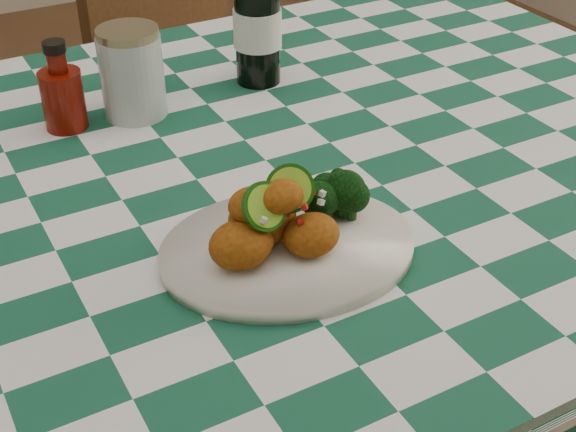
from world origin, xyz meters
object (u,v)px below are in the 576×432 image
plate (288,249)px  mason_jar (132,73)px  dining_table (213,390)px  wooden_chair_right (218,130)px  ketchup_bottle (61,86)px  beer_bottle (257,5)px  fried_chicken_pile (278,214)px

plate → mason_jar: (-0.03, 0.42, 0.06)m
dining_table → plate: size_ratio=5.64×
mason_jar → wooden_chair_right: 0.72m
ketchup_bottle → mason_jar: mason_jar is taller
plate → ketchup_bottle: (-0.13, 0.43, 0.06)m
mason_jar → wooden_chair_right: mason_jar is taller
plate → mason_jar: bearing=93.9°
dining_table → wooden_chair_right: 0.78m
mason_jar → beer_bottle: size_ratio=0.53×
ketchup_bottle → plate: bearing=-72.9°
plate → ketchup_bottle: bearing=107.1°
ketchup_bottle → wooden_chair_right: ketchup_bottle is taller
plate → beer_bottle: size_ratio=1.17×
mason_jar → wooden_chair_right: bearing=55.1°
plate → beer_bottle: 0.49m
plate → wooden_chair_right: wooden_chair_right is taller
beer_bottle → fried_chicken_pile: bearing=-114.5°
fried_chicken_pile → ketchup_bottle: size_ratio=1.03×
plate → ketchup_bottle: ketchup_bottle is taller
fried_chicken_pile → beer_bottle: size_ratio=0.54×
dining_table → fried_chicken_pile: 0.50m
ketchup_bottle → wooden_chair_right: size_ratio=0.15×
dining_table → plate: plate is taller
mason_jar → beer_bottle: beer_bottle is taller
dining_table → fried_chicken_pile: size_ratio=12.25×
plate → wooden_chair_right: 1.02m
fried_chicken_pile → dining_table: bearing=93.5°
fried_chicken_pile → wooden_chair_right: bearing=70.3°
mason_jar → wooden_chair_right: size_ratio=0.15×
dining_table → wooden_chair_right: bearing=64.5°
plate → wooden_chair_right: size_ratio=0.33×
beer_bottle → wooden_chair_right: 0.68m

